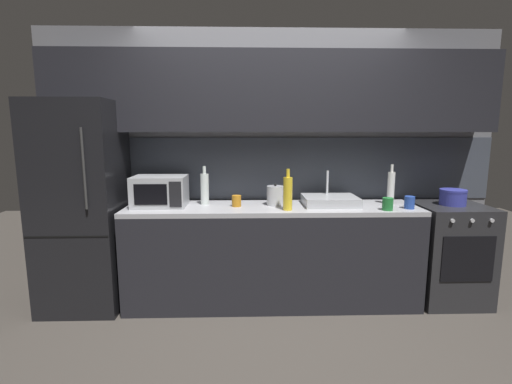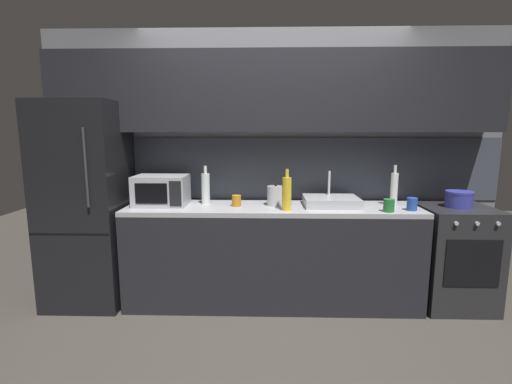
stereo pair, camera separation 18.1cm
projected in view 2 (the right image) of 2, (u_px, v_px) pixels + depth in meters
The scene contains 15 objects.
ground_plane at pixel (273, 360), 2.56m from camera, with size 10.00×10.00×0.00m, color #3D3833.
back_wall at pixel (272, 132), 3.49m from camera, with size 4.33×0.44×2.50m.
counter_run at pixel (272, 255), 3.37m from camera, with size 2.59×0.60×0.90m.
refrigerator at pixel (87, 204), 3.34m from camera, with size 0.68×0.69×1.82m.
oven_range at pixel (454, 256), 3.33m from camera, with size 0.60×0.62×0.90m.
microwave at pixel (162, 190), 3.32m from camera, with size 0.46×0.35×0.27m.
sink_basin at pixel (331, 201), 3.31m from camera, with size 0.48×0.38×0.30m.
kettle at pixel (276, 196), 3.32m from camera, with size 0.19×0.15×0.20m.
wine_bottle_white at pixel (394, 189), 3.30m from camera, with size 0.06×0.06×0.36m.
wine_bottle_clear at pixel (206, 188), 3.38m from camera, with size 0.08×0.08×0.35m.
wine_bottle_yellow at pixel (287, 193), 3.10m from camera, with size 0.08×0.08×0.35m.
mug_blue at pixel (412, 204), 3.11m from camera, with size 0.09×0.09×0.11m, color #234299.
mug_amber at pixel (236, 201), 3.29m from camera, with size 0.08×0.08×0.10m, color #B27019.
mug_green at pixel (389, 205), 3.06m from camera, with size 0.09×0.09×0.11m, color #1E6B2D.
cooking_pot at pixel (459, 199), 3.24m from camera, with size 0.23×0.23×0.14m.
Camera 2 is at (-0.06, -2.34, 1.56)m, focal length 26.04 mm.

